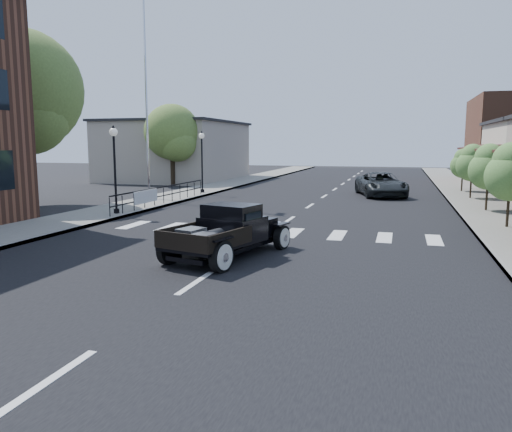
# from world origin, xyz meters

# --- Properties ---
(ground) EXTENTS (120.00, 120.00, 0.00)m
(ground) POSITION_xyz_m (0.00, 0.00, 0.00)
(ground) COLOR black
(ground) RESTS_ON ground
(road) EXTENTS (14.00, 80.00, 0.02)m
(road) POSITION_xyz_m (0.00, 15.00, 0.01)
(road) COLOR black
(road) RESTS_ON ground
(road_markings) EXTENTS (12.00, 60.00, 0.06)m
(road_markings) POSITION_xyz_m (0.00, 10.00, 0.00)
(road_markings) COLOR silver
(road_markings) RESTS_ON ground
(sidewalk_left) EXTENTS (3.00, 80.00, 0.15)m
(sidewalk_left) POSITION_xyz_m (-8.50, 15.00, 0.07)
(sidewalk_left) COLOR gray
(sidewalk_left) RESTS_ON ground
(sidewalk_right) EXTENTS (3.00, 80.00, 0.15)m
(sidewalk_right) POSITION_xyz_m (8.50, 15.00, 0.07)
(sidewalk_right) COLOR gray
(sidewalk_right) RESTS_ON ground
(low_building_left) EXTENTS (10.00, 12.00, 5.00)m
(low_building_left) POSITION_xyz_m (-15.00, 28.00, 2.50)
(low_building_left) COLOR #A89B8D
(low_building_left) RESTS_ON ground
(railing) EXTENTS (0.08, 10.00, 1.00)m
(railing) POSITION_xyz_m (-7.30, 10.00, 0.65)
(railing) COLOR black
(railing) RESTS_ON sidewalk_left
(banner) EXTENTS (0.04, 2.20, 0.60)m
(banner) POSITION_xyz_m (-7.22, 8.00, 0.45)
(banner) COLOR silver
(banner) RESTS_ON sidewalk_left
(lamp_post_b) EXTENTS (0.36, 0.36, 3.85)m
(lamp_post_b) POSITION_xyz_m (-7.60, 6.00, 2.08)
(lamp_post_b) COLOR black
(lamp_post_b) RESTS_ON sidewalk_left
(lamp_post_c) EXTENTS (0.36, 0.36, 3.85)m
(lamp_post_c) POSITION_xyz_m (-7.60, 16.00, 2.08)
(lamp_post_c) COLOR black
(lamp_post_c) RESTS_ON sidewalk_left
(flagpole) EXTENTS (0.12, 0.12, 13.04)m
(flagpole) POSITION_xyz_m (-9.20, 12.00, 6.67)
(flagpole) COLOR silver
(flagpole) RESTS_ON sidewalk_left
(big_tree_near) EXTENTS (6.06, 6.06, 8.90)m
(big_tree_near) POSITION_xyz_m (-14.00, 8.00, 4.45)
(big_tree_near) COLOR #526D2E
(big_tree_near) RESTS_ON ground
(big_tree_far) EXTENTS (4.24, 4.24, 6.23)m
(big_tree_far) POSITION_xyz_m (-12.50, 22.00, 3.11)
(big_tree_far) COLOR #526D2E
(big_tree_far) RESTS_ON ground
(small_tree_b) EXTENTS (1.80, 1.80, 2.99)m
(small_tree_b) POSITION_xyz_m (8.30, 6.81, 1.65)
(small_tree_b) COLOR #487334
(small_tree_b) RESTS_ON sidewalk_right
(small_tree_c) EXTENTS (1.77, 1.77, 2.96)m
(small_tree_c) POSITION_xyz_m (8.30, 11.66, 1.63)
(small_tree_c) COLOR #487334
(small_tree_c) RESTS_ON sidewalk_right
(small_tree_d) EXTENTS (1.76, 1.76, 2.94)m
(small_tree_d) POSITION_xyz_m (8.30, 17.27, 1.62)
(small_tree_d) COLOR #487334
(small_tree_d) RESTS_ON sidewalk_right
(small_tree_e) EXTENTS (1.59, 1.59, 2.65)m
(small_tree_e) POSITION_xyz_m (8.30, 21.63, 1.47)
(small_tree_e) COLOR #487334
(small_tree_e) RESTS_ON sidewalk_right
(hotrod_pickup) EXTENTS (3.13, 4.81, 1.53)m
(hotrod_pickup) POSITION_xyz_m (-0.18, -0.23, 0.77)
(hotrod_pickup) COLOR black
(hotrod_pickup) RESTS_ON ground
(second_car) EXTENTS (3.70, 5.68, 1.45)m
(second_car) POSITION_xyz_m (3.31, 18.11, 0.73)
(second_car) COLOR black
(second_car) RESTS_ON ground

